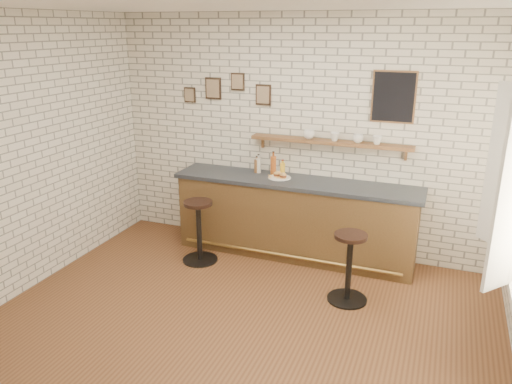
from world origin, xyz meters
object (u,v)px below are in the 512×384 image
Objects in this scene: bitters_bottle_white at (259,165)px; ciabatta_sandwich at (280,175)px; shelf_cup_a at (309,134)px; shelf_cup_b at (335,137)px; sandwich_plate at (279,178)px; bitters_bottle_amber at (273,165)px; bitters_bottle_brown at (257,166)px; bar_counter at (295,218)px; condiment_bottle_yellow at (283,169)px; shelf_cup_d at (377,140)px; bar_stool_right at (349,265)px; bar_stool_left at (199,229)px; shelf_cup_c at (358,139)px.

ciabatta_sandwich is at bearing -21.02° from bitters_bottle_white.
shelf_cup_a is 0.32m from shelf_cup_b.
sandwich_plate is 0.22m from bitters_bottle_amber.
bitters_bottle_brown is 1.62× the size of shelf_cup_a.
bar_counter is 15.08× the size of condiment_bottle_yellow.
ciabatta_sandwich is 1.95× the size of shelf_cup_d.
bitters_bottle_amber reaches higher than sandwich_plate.
sandwich_plate is 0.85m from shelf_cup_b.
ciabatta_sandwich is 1.25m from shelf_cup_d.
bitters_bottle_white is 1.82× the size of shelf_cup_a.
shelf_cup_d reaches higher than bitters_bottle_white.
ciabatta_sandwich is 0.39m from bitters_bottle_brown.
condiment_bottle_yellow is (0.35, -0.00, -0.00)m from bitters_bottle_brown.
bar_stool_right is (1.45, -1.03, -0.68)m from bitters_bottle_brown.
bitters_bottle_amber reaches higher than bar_stool_right.
condiment_bottle_yellow is at bearing 160.13° from shelf_cup_a.
bitters_bottle_white reaches higher than bar_stool_right.
ciabatta_sandwich is 1.22m from bar_stool_left.
shelf_cup_b is (0.63, 0.19, 0.50)m from ciabatta_sandwich.
condiment_bottle_yellow is (-0.00, 0.13, 0.08)m from sandwich_plate.
sandwich_plate is 0.15m from condiment_bottle_yellow.
shelf_cup_c reaches higher than bar_stool_left.
bitters_bottle_amber reaches higher than bitters_bottle_brown.
shelf_cup_d is at bearing 9.28° from ciabatta_sandwich.
bitters_bottle_brown is (-0.36, 0.13, 0.08)m from sandwich_plate.
shelf_cup_a is (0.09, 0.20, 1.05)m from bar_counter.
condiment_bottle_yellow is 1.03m from shelf_cup_c.
shelf_cup_b is at bearing 25.73° from bar_counter.
shelf_cup_a is 0.61m from shelf_cup_c.
shelf_cup_c is (-0.17, 1.08, 1.13)m from bar_stool_right.
sandwich_plate is 2.58× the size of shelf_cup_d.
bitters_bottle_amber is 2.21× the size of shelf_cup_a.
bar_counter is at bearing 29.49° from bar_stool_left.
bitters_bottle_amber is (0.20, 0.00, 0.02)m from bitters_bottle_white.
sandwich_plate is 2.20× the size of shelf_cup_c.
bitters_bottle_white is at bearing 180.00° from bitters_bottle_amber.
shelf_cup_b is at bearing 3.19° from bitters_bottle_white.
bitters_bottle_amber reaches higher than bitters_bottle_white.
ciabatta_sandwich is 0.85× the size of bitters_bottle_white.
bar_stool_right is at bearing -43.22° from condiment_bottle_yellow.
bitters_bottle_amber is 0.38× the size of bar_stool_left.
bitters_bottle_amber reaches higher than bar_counter.
sandwich_plate is at bearing 175.94° from bar_counter.
bar_stool_left is (-1.06, -0.60, -0.08)m from bar_counter.
bitters_bottle_amber is at bearing 139.87° from bar_stool_right.
bar_counter is at bearing 179.56° from shelf_cup_d.
bitters_bottle_white is at bearing 169.39° from shelf_cup_d.
bitters_bottle_amber is at bearing 116.32° from shelf_cup_c.
shelf_cup_a is at bearing 4.62° from bitters_bottle_brown.
bar_stool_right is at bearing -147.61° from shelf_cup_c.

